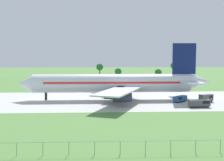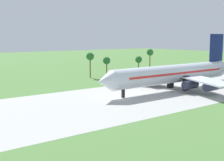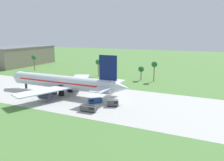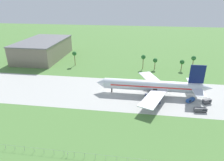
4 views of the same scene
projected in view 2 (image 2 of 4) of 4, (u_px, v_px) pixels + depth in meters
name	position (u px, v px, depth m)	size (l,w,h in m)	color
ground_plane	(120.00, 99.00, 95.27)	(600.00, 600.00, 0.00)	#517F3D
taxiway_strip	(120.00, 99.00, 95.27)	(320.00, 44.00, 0.02)	#B2B2AD
jet_airliner	(176.00, 74.00, 111.91)	(68.59, 53.52, 19.99)	silver
palm_tree_row	(97.00, 58.00, 146.64)	(100.33, 3.60, 12.36)	brown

